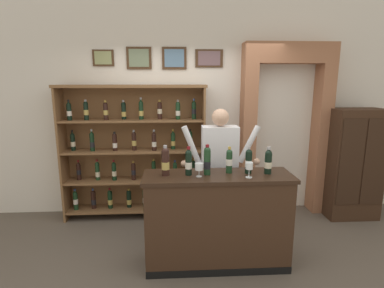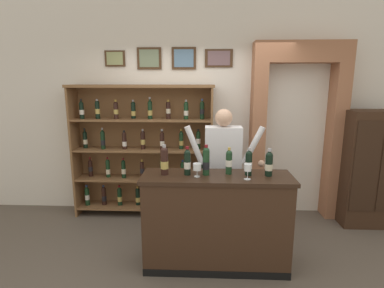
% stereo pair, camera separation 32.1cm
% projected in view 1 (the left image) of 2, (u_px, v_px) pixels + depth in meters
% --- Properties ---
extents(ground_plane, '(14.00, 14.00, 0.02)m').
position_uv_depth(ground_plane, '(199.00, 264.00, 3.36)').
color(ground_plane, brown).
extents(back_wall, '(12.00, 0.19, 3.53)m').
position_uv_depth(back_wall, '(191.00, 97.00, 4.54)').
color(back_wall, silver).
rests_on(back_wall, ground).
extents(wine_shelf, '(2.08, 0.38, 1.95)m').
position_uv_depth(wine_shelf, '(134.00, 149.00, 4.39)').
color(wine_shelf, brown).
rests_on(wine_shelf, ground).
extents(archway_doorway, '(1.32, 0.45, 2.53)m').
position_uv_depth(archway_doorway, '(283.00, 121.00, 4.55)').
color(archway_doorway, '#9E6647').
rests_on(archway_doorway, ground).
extents(side_cabinet, '(0.73, 0.47, 1.62)m').
position_uv_depth(side_cabinet, '(353.00, 164.00, 4.41)').
color(side_cabinet, '#382316').
rests_on(side_cabinet, ground).
extents(tasting_counter, '(1.58, 0.50, 1.04)m').
position_uv_depth(tasting_counter, '(217.00, 220.00, 3.26)').
color(tasting_counter, '#382316').
rests_on(tasting_counter, ground).
extents(shopkeeper, '(0.97, 0.22, 1.68)m').
position_uv_depth(shopkeeper, '(220.00, 161.00, 3.64)').
color(shopkeeper, '#2D3347').
rests_on(shopkeeper, ground).
extents(tasting_bottle_vin_santo, '(0.08, 0.08, 0.32)m').
position_uv_depth(tasting_bottle_vin_santo, '(165.00, 161.00, 3.10)').
color(tasting_bottle_vin_santo, black).
rests_on(tasting_bottle_vin_santo, tasting_counter).
extents(tasting_bottle_prosecco, '(0.07, 0.07, 0.30)m').
position_uv_depth(tasting_bottle_prosecco, '(189.00, 162.00, 3.12)').
color(tasting_bottle_prosecco, black).
rests_on(tasting_bottle_prosecco, tasting_counter).
extents(tasting_bottle_super_tuscan, '(0.07, 0.07, 0.32)m').
position_uv_depth(tasting_bottle_super_tuscan, '(207.00, 160.00, 3.14)').
color(tasting_bottle_super_tuscan, '#19381E').
rests_on(tasting_bottle_super_tuscan, tasting_counter).
extents(tasting_bottle_bianco, '(0.07, 0.07, 0.29)m').
position_uv_depth(tasting_bottle_bianco, '(229.00, 160.00, 3.20)').
color(tasting_bottle_bianco, '#19381E').
rests_on(tasting_bottle_bianco, tasting_counter).
extents(tasting_bottle_grappa, '(0.07, 0.07, 0.29)m').
position_uv_depth(tasting_bottle_grappa, '(249.00, 161.00, 3.18)').
color(tasting_bottle_grappa, black).
rests_on(tasting_bottle_grappa, tasting_counter).
extents(tasting_bottle_chianti, '(0.08, 0.08, 0.29)m').
position_uv_depth(tasting_bottle_chianti, '(268.00, 161.00, 3.17)').
color(tasting_bottle_chianti, black).
rests_on(tasting_bottle_chianti, tasting_counter).
extents(wine_glass_spare, '(0.07, 0.07, 0.16)m').
position_uv_depth(wine_glass_spare, '(249.00, 167.00, 3.04)').
color(wine_glass_spare, silver).
rests_on(wine_glass_spare, tasting_counter).
extents(wine_glass_right, '(0.08, 0.08, 0.14)m').
position_uv_depth(wine_glass_right, '(199.00, 167.00, 3.07)').
color(wine_glass_right, silver).
rests_on(wine_glass_right, tasting_counter).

